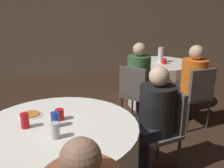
{
  "coord_description": "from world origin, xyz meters",
  "views": [
    {
      "loc": [
        0.01,
        -1.91,
        1.69
      ],
      "look_at": [
        0.67,
        0.6,
        0.85
      ],
      "focal_mm": 40.0,
      "sensor_mm": 36.0,
      "label": 1
    }
  ],
  "objects_px": {
    "soda_can_silver": "(55,131)",
    "pizza_plate_near": "(30,115)",
    "table_near": "(60,166)",
    "person_black_shirt": "(151,122)",
    "table_far": "(159,84)",
    "chair_far_southwest": "(135,90)",
    "soda_can_blue": "(55,120)",
    "bottle_far": "(161,55)",
    "chair_near_east": "(164,123)",
    "chair_far_south": "(197,92)",
    "person_orange_shirt": "(190,85)",
    "person_green_jacket": "(140,83)",
    "soda_can_red": "(25,121)"
  },
  "relations": [
    {
      "from": "table_near",
      "to": "table_far",
      "type": "xyz_separation_m",
      "value": [
        1.79,
        1.88,
        0.0
      ]
    },
    {
      "from": "person_green_jacket",
      "to": "soda_can_blue",
      "type": "distance_m",
      "value": 1.84
    },
    {
      "from": "table_far",
      "to": "soda_can_silver",
      "type": "height_order",
      "value": "soda_can_silver"
    },
    {
      "from": "table_near",
      "to": "soda_can_blue",
      "type": "height_order",
      "value": "soda_can_blue"
    },
    {
      "from": "chair_near_east",
      "to": "chair_far_south",
      "type": "bearing_deg",
      "value": -60.37
    },
    {
      "from": "table_far",
      "to": "person_green_jacket",
      "type": "relative_size",
      "value": 0.89
    },
    {
      "from": "bottle_far",
      "to": "soda_can_red",
      "type": "bearing_deg",
      "value": -137.65
    },
    {
      "from": "table_near",
      "to": "person_orange_shirt",
      "type": "xyz_separation_m",
      "value": [
        1.87,
        1.1,
        0.22
      ]
    },
    {
      "from": "chair_far_south",
      "to": "soda_can_silver",
      "type": "bearing_deg",
      "value": -155.94
    },
    {
      "from": "soda_can_red",
      "to": "chair_near_east",
      "type": "bearing_deg",
      "value": 7.44
    },
    {
      "from": "table_far",
      "to": "chair_far_south",
      "type": "height_order",
      "value": "chair_far_south"
    },
    {
      "from": "person_green_jacket",
      "to": "chair_far_southwest",
      "type": "bearing_deg",
      "value": -90.0
    },
    {
      "from": "chair_far_southwest",
      "to": "person_green_jacket",
      "type": "distance_m",
      "value": 0.17
    },
    {
      "from": "person_orange_shirt",
      "to": "soda_can_blue",
      "type": "relative_size",
      "value": 9.54
    },
    {
      "from": "chair_near_east",
      "to": "soda_can_blue",
      "type": "bearing_deg",
      "value": 89.89
    },
    {
      "from": "person_green_jacket",
      "to": "soda_can_red",
      "type": "xyz_separation_m",
      "value": [
        -1.47,
        -1.3,
        0.21
      ]
    },
    {
      "from": "chair_near_east",
      "to": "soda_can_blue",
      "type": "xyz_separation_m",
      "value": [
        -1.06,
        -0.21,
        0.27
      ]
    },
    {
      "from": "chair_far_southwest",
      "to": "table_far",
      "type": "bearing_deg",
      "value": 90.0
    },
    {
      "from": "table_near",
      "to": "chair_near_east",
      "type": "distance_m",
      "value": 1.08
    },
    {
      "from": "table_near",
      "to": "chair_far_south",
      "type": "xyz_separation_m",
      "value": [
        1.89,
        0.94,
        0.16
      ]
    },
    {
      "from": "soda_can_red",
      "to": "bottle_far",
      "type": "relative_size",
      "value": 0.48
    },
    {
      "from": "table_far",
      "to": "bottle_far",
      "type": "bearing_deg",
      "value": 123.14
    },
    {
      "from": "chair_far_southwest",
      "to": "soda_can_blue",
      "type": "height_order",
      "value": "chair_far_southwest"
    },
    {
      "from": "chair_far_south",
      "to": "person_orange_shirt",
      "type": "height_order",
      "value": "person_orange_shirt"
    },
    {
      "from": "chair_far_south",
      "to": "bottle_far",
      "type": "xyz_separation_m",
      "value": [
        -0.11,
        0.94,
        0.34
      ]
    },
    {
      "from": "person_orange_shirt",
      "to": "chair_near_east",
      "type": "bearing_deg",
      "value": -139.38
    },
    {
      "from": "table_far",
      "to": "chair_far_southwest",
      "type": "relative_size",
      "value": 1.21
    },
    {
      "from": "soda_can_silver",
      "to": "bottle_far",
      "type": "distance_m",
      "value": 2.75
    },
    {
      "from": "table_near",
      "to": "person_black_shirt",
      "type": "distance_m",
      "value": 0.93
    },
    {
      "from": "soda_can_silver",
      "to": "pizza_plate_near",
      "type": "bearing_deg",
      "value": 113.64
    },
    {
      "from": "soda_can_silver",
      "to": "soda_can_blue",
      "type": "xyz_separation_m",
      "value": [
        0.01,
        0.18,
        0.0
      ]
    },
    {
      "from": "chair_near_east",
      "to": "soda_can_red",
      "type": "relative_size",
      "value": 7.19
    },
    {
      "from": "table_far",
      "to": "soda_can_red",
      "type": "xyz_separation_m",
      "value": [
        -2.03,
        -1.84,
        0.43
      ]
    },
    {
      "from": "soda_can_blue",
      "to": "bottle_far",
      "type": "xyz_separation_m",
      "value": [
        1.79,
        1.89,
        0.07
      ]
    },
    {
      "from": "person_black_shirt",
      "to": "table_near",
      "type": "bearing_deg",
      "value": 90.0
    },
    {
      "from": "pizza_plate_near",
      "to": "person_green_jacket",
      "type": "bearing_deg",
      "value": 36.58
    },
    {
      "from": "person_green_jacket",
      "to": "bottle_far",
      "type": "height_order",
      "value": "person_green_jacket"
    },
    {
      "from": "soda_can_blue",
      "to": "person_orange_shirt",
      "type": "bearing_deg",
      "value": 30.27
    },
    {
      "from": "table_near",
      "to": "pizza_plate_near",
      "type": "bearing_deg",
      "value": 129.25
    },
    {
      "from": "chair_near_east",
      "to": "chair_far_south",
      "type": "relative_size",
      "value": 1.0
    },
    {
      "from": "table_near",
      "to": "chair_far_south",
      "type": "relative_size",
      "value": 1.5
    },
    {
      "from": "table_far",
      "to": "chair_far_south",
      "type": "distance_m",
      "value": 0.95
    },
    {
      "from": "person_orange_shirt",
      "to": "bottle_far",
      "type": "height_order",
      "value": "person_orange_shirt"
    },
    {
      "from": "soda_can_silver",
      "to": "chair_near_east",
      "type": "bearing_deg",
      "value": 20.24
    },
    {
      "from": "chair_far_south",
      "to": "chair_far_southwest",
      "type": "bearing_deg",
      "value": 153.67
    },
    {
      "from": "table_far",
      "to": "chair_near_east",
      "type": "bearing_deg",
      "value": -113.95
    },
    {
      "from": "chair_far_south",
      "to": "person_black_shirt",
      "type": "relative_size",
      "value": 0.77
    },
    {
      "from": "chair_far_southwest",
      "to": "chair_far_south",
      "type": "relative_size",
      "value": 1.0
    },
    {
      "from": "chair_near_east",
      "to": "chair_far_southwest",
      "type": "distance_m",
      "value": 1.02
    },
    {
      "from": "pizza_plate_near",
      "to": "soda_can_silver",
      "type": "distance_m",
      "value": 0.5
    }
  ]
}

